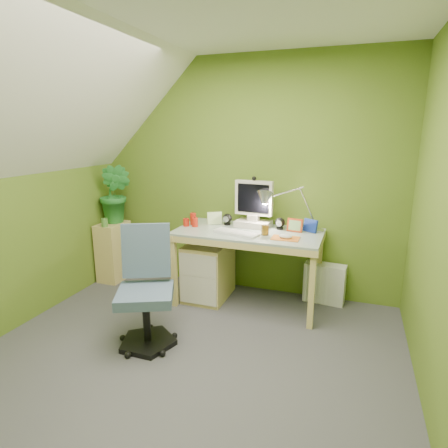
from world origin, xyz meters
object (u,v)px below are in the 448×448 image
(side_ledge, at_px, (114,251))
(task_chair, at_px, (145,294))
(desk_lamp, at_px, (300,199))
(potted_plant, at_px, (115,194))
(desk, at_px, (248,267))
(monitor, at_px, (254,202))
(radiator, at_px, (324,283))

(side_ledge, bearing_deg, task_chair, -45.43)
(desk_lamp, xyz_separation_m, potted_plant, (-2.03, -0.04, -0.06))
(desk_lamp, bearing_deg, desk, -165.79)
(potted_plant, bearing_deg, side_ledge, -129.64)
(monitor, xyz_separation_m, desk_lamp, (0.45, 0.00, 0.06))
(desk_lamp, relative_size, side_ledge, 0.94)
(desk, bearing_deg, side_ledge, 177.61)
(desk, height_order, monitor, monitor)
(monitor, relative_size, potted_plant, 0.75)
(side_ledge, height_order, radiator, side_ledge)
(desk, bearing_deg, potted_plant, 175.72)
(monitor, relative_size, task_chair, 0.57)
(radiator, bearing_deg, side_ledge, -169.77)
(monitor, xyz_separation_m, radiator, (0.72, 0.09, -0.79))
(monitor, bearing_deg, desk_lamp, 4.99)
(desk_lamp, height_order, side_ledge, desk_lamp)
(monitor, bearing_deg, radiator, 12.12)
(side_ledge, distance_m, radiator, 2.35)
(task_chair, xyz_separation_m, radiator, (1.27, 1.27, -0.24))
(desk, relative_size, radiator, 3.50)
(potted_plant, bearing_deg, desk_lamp, 1.25)
(desk, relative_size, potted_plant, 2.10)
(desk, distance_m, potted_plant, 1.70)
(task_chair, bearing_deg, monitor, 40.69)
(monitor, distance_m, potted_plant, 1.58)
(side_ledge, relative_size, radiator, 1.68)
(monitor, height_order, desk_lamp, desk_lamp)
(task_chair, bearing_deg, potted_plant, 107.80)
(desk, xyz_separation_m, desk_lamp, (0.45, 0.18, 0.68))
(monitor, bearing_deg, task_chair, -109.97)
(task_chair, relative_size, radiator, 2.21)
(monitor, height_order, task_chair, monitor)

